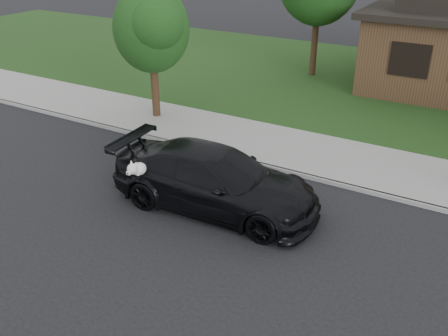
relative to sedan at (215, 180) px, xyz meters
The scene contains 6 objects.
ground 2.69m from the sedan, 19.96° to the right, with size 120.00×120.00×0.00m, color black.
sidewalk 4.83m from the sedan, 59.60° to the left, with size 60.00×3.00×0.12m, color gray.
curb 3.64m from the sedan, 47.31° to the left, with size 60.00×0.12×0.12m, color gray.
lawn 12.38m from the sedan, 78.72° to the left, with size 60.00×13.00×0.13m, color #193814.
sedan is the anchor object (origin of this frame).
tree_2 6.98m from the sedan, 139.54° to the left, with size 2.73×2.60×4.59m.
Camera 1 is at (3.24, -8.43, 6.54)m, focal length 40.00 mm.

